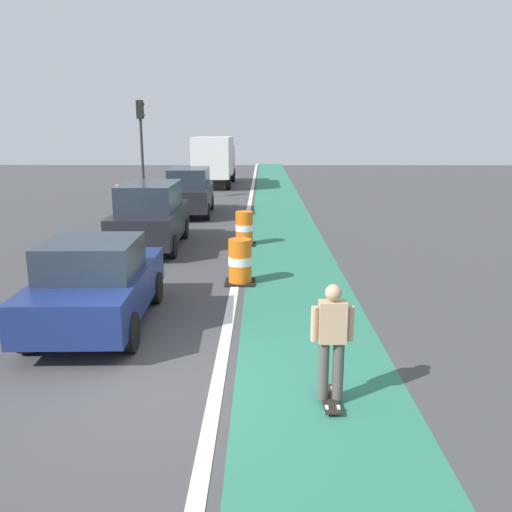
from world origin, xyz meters
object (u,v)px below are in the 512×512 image
Objects in this scene: skateboarder_on_lane at (332,341)px; parked_suv_second at (151,215)px; traffic_light_corner at (141,133)px; pedestrian_crossing at (119,203)px; traffic_barrel_mid at (244,229)px; delivery_truck_down_block at (215,158)px; traffic_barrel_front at (240,262)px; parked_suv_third at (190,191)px; parked_sedan_nearest at (97,284)px.

skateboarder_on_lane is 10.67m from parked_suv_second.
parked_suv_second is 11.38m from traffic_light_corner.
pedestrian_crossing is at bearing 117.86° from parked_suv_second.
delivery_truck_down_block reaches higher than traffic_barrel_mid.
parked_suv_second reaches higher than pedestrian_crossing.
skateboarder_on_lane is 1.05× the size of pedestrian_crossing.
delivery_truck_down_block is at bearing 80.79° from pedestrian_crossing.
skateboarder_on_lane is 0.33× the size of traffic_light_corner.
traffic_barrel_front is (-1.46, 5.74, -0.38)m from skateboarder_on_lane.
traffic_light_corner is (-2.94, 4.12, 2.47)m from parked_suv_third.
pedestrian_crossing is (-6.55, 13.72, -0.05)m from skateboarder_on_lane.
skateboarder_on_lane reaches higher than traffic_barrel_mid.
traffic_barrel_mid is 0.68× the size of pedestrian_crossing.
skateboarder_on_lane is 16.89m from parked_suv_third.
traffic_barrel_front is 0.68× the size of pedestrian_crossing.
delivery_truck_down_block is 4.72× the size of pedestrian_crossing.
parked_suv_third is 10.98m from traffic_barrel_front.
traffic_light_corner is at bearing 94.38° from pedestrian_crossing.
parked_suv_third is 5.63m from traffic_light_corner.
parked_sedan_nearest is at bearing -89.81° from delivery_truck_down_block.
traffic_light_corner reaches higher than traffic_barrel_mid.
skateboarder_on_lane is 4.95m from parked_sedan_nearest.
parked_sedan_nearest is 0.55× the size of delivery_truck_down_block.
parked_suv_third is 2.90× the size of pedestrian_crossing.
traffic_light_corner is at bearing -109.70° from delivery_truck_down_block.
skateboarder_on_lane is 21.83m from traffic_light_corner.
traffic_barrel_front is 23.20m from delivery_truck_down_block.
parked_suv_second and parked_suv_third have the same top height.
traffic_light_corner is (-3.04, 17.62, 2.67)m from parked_sedan_nearest.
pedestrian_crossing is (-5.04, 3.57, 0.33)m from traffic_barrel_mid.
parked_suv_third reaches higher than traffic_barrel_mid.
traffic_barrel_mid is 6.18m from pedestrian_crossing.
parked_sedan_nearest is 6.85m from parked_suv_second.
skateboarder_on_lane is at bearing -75.83° from parked_suv_third.
traffic_barrel_front is at bearing 48.24° from parked_sedan_nearest.
skateboarder_on_lane is 29.06m from delivery_truck_down_block.
traffic_light_corner reaches higher than skateboarder_on_lane.
traffic_barrel_mid is (-1.52, 10.15, -0.38)m from skateboarder_on_lane.
parked_sedan_nearest is 0.90× the size of parked_suv_second.
parked_suv_second is 4.26× the size of traffic_barrel_front.
skateboarder_on_lane is 0.36× the size of parked_suv_second.
traffic_barrel_mid is 18.83m from delivery_truck_down_block.
parked_suv_second is 2.88× the size of pedestrian_crossing.
traffic_barrel_mid is 0.21× the size of traffic_light_corner.
parked_suv_third is 0.61× the size of delivery_truck_down_block.
skateboarder_on_lane is at bearing -81.86° from delivery_truck_down_block.
traffic_barrel_mid is at bearing -82.05° from delivery_truck_down_block.
delivery_truck_down_block is at bearing 90.19° from parked_sedan_nearest.
traffic_light_corner reaches higher than pedestrian_crossing.
traffic_light_corner reaches higher than parked_suv_second.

